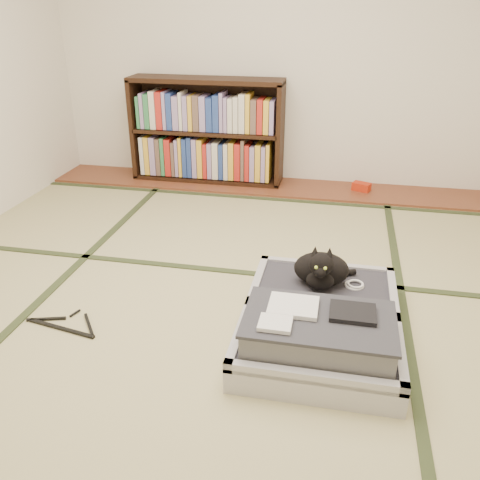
# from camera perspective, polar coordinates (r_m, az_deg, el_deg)

# --- Properties ---
(floor) EXTENTS (4.50, 4.50, 0.00)m
(floor) POSITION_cam_1_polar(r_m,az_deg,el_deg) (2.84, -2.44, -7.47)
(floor) COLOR tan
(floor) RESTS_ON ground
(wood_strip) EXTENTS (4.00, 0.50, 0.02)m
(wood_strip) POSITION_cam_1_polar(r_m,az_deg,el_deg) (4.61, 3.55, 6.01)
(wood_strip) COLOR brown
(wood_strip) RESTS_ON ground
(red_item) EXTENTS (0.17, 0.14, 0.07)m
(red_item) POSITION_cam_1_polar(r_m,az_deg,el_deg) (4.59, 13.47, 5.85)
(red_item) COLOR #B0250E
(red_item) RESTS_ON wood_strip
(room_shell) EXTENTS (4.50, 4.50, 4.50)m
(room_shell) POSITION_cam_1_polar(r_m,az_deg,el_deg) (2.38, -3.14, 23.53)
(room_shell) COLOR white
(room_shell) RESTS_ON ground
(tatami_borders) EXTENTS (4.00, 4.50, 0.01)m
(tatami_borders) POSITION_cam_1_polar(r_m,az_deg,el_deg) (3.25, -0.35, -2.77)
(tatami_borders) COLOR #2D381E
(tatami_borders) RESTS_ON ground
(bookcase) EXTENTS (1.36, 0.31, 0.92)m
(bookcase) POSITION_cam_1_polar(r_m,az_deg,el_deg) (4.67, -3.73, 11.91)
(bookcase) COLOR black
(bookcase) RESTS_ON wood_strip
(suitcase) EXTENTS (0.76, 1.01, 0.30)m
(suitcase) POSITION_cam_1_polar(r_m,az_deg,el_deg) (2.55, 8.94, -9.24)
(suitcase) COLOR #ABACB0
(suitcase) RESTS_ON floor
(cat) EXTENTS (0.34, 0.34, 0.27)m
(cat) POSITION_cam_1_polar(r_m,az_deg,el_deg) (2.72, 9.13, -3.30)
(cat) COLOR black
(cat) RESTS_ON suitcase
(cable_coil) EXTENTS (0.11, 0.11, 0.03)m
(cable_coil) POSITION_cam_1_polar(r_m,az_deg,el_deg) (2.80, 12.75, -4.92)
(cable_coil) COLOR white
(cable_coil) RESTS_ON suitcase
(hanger) EXTENTS (0.42, 0.23, 0.01)m
(hanger) POSITION_cam_1_polar(r_m,az_deg,el_deg) (2.83, -19.09, -8.98)
(hanger) COLOR black
(hanger) RESTS_ON floor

